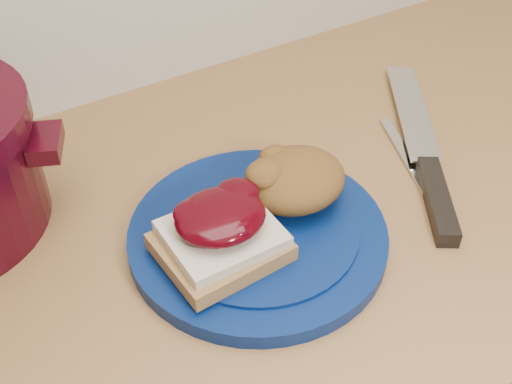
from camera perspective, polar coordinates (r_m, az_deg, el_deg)
plate at (r=0.67m, az=0.16°, el=-3.89°), size 0.28×0.28×0.02m
sandwich at (r=0.62m, az=-3.16°, el=-3.61°), size 0.12×0.11×0.06m
stuffing_mound at (r=0.68m, az=3.51°, el=1.09°), size 0.11×0.10×0.05m
chef_knife at (r=0.77m, az=15.18°, el=1.67°), size 0.21×0.31×0.02m
butter_knife at (r=0.80m, az=13.30°, el=2.96°), size 0.07×0.16×0.00m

